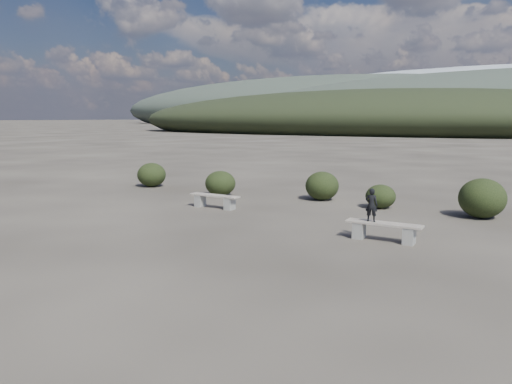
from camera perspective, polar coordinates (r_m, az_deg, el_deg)
The scene contains 9 objects.
ground at distance 11.09m, azimuth -9.99°, elevation -7.88°, with size 1200.00×1200.00×0.00m, color #2C2822.
bench_left at distance 17.30m, azimuth -4.76°, elevation -0.92°, with size 1.87×0.40×0.47m.
bench_right at distance 13.05m, azimuth 14.38°, elevation -4.22°, with size 1.92×0.43×0.48m.
seated_person at distance 13.02m, azimuth 13.06°, elevation -1.44°, with size 0.31×0.20×0.85m, color black.
shrub_a at distance 20.02m, azimuth -4.10°, elevation 1.00°, with size 1.22×1.22×1.00m, color black.
shrub_b at distance 19.08m, azimuth 7.56°, elevation 0.71°, with size 1.27×1.27×1.09m, color black.
shrub_c at distance 17.74m, azimuth 14.05°, elevation -0.49°, with size 1.03×1.03×0.82m, color black.
shrub_d at distance 17.03m, azimuth 24.44°, elevation -0.65°, with size 1.42×1.42×1.24m, color black.
shrub_f at distance 23.09m, azimuth -11.84°, elevation 1.94°, with size 1.28×1.28×1.08m, color black.
Camera 1 is at (6.93, -8.08, 3.10)m, focal length 35.00 mm.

